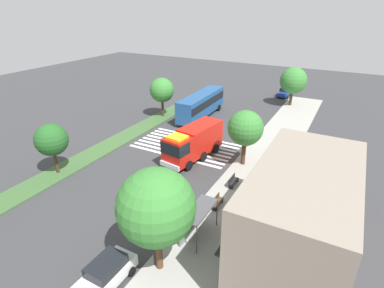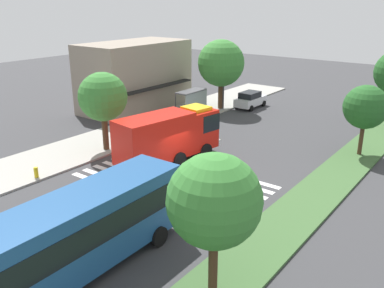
# 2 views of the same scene
# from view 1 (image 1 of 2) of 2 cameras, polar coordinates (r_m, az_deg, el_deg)

# --- Properties ---
(ground_plane) EXTENTS (120.00, 120.00, 0.00)m
(ground_plane) POSITION_cam_1_polar(r_m,az_deg,el_deg) (36.33, -2.53, -1.37)
(ground_plane) COLOR #38383A
(sidewalk) EXTENTS (60.00, 5.62, 0.14)m
(sidewalk) POSITION_cam_1_polar(r_m,az_deg,el_deg) (32.94, 12.17, -4.76)
(sidewalk) COLOR #9E9B93
(sidewalk) RESTS_ON ground_plane
(median_strip) EXTENTS (60.00, 3.00, 0.14)m
(median_strip) POSITION_cam_1_polar(r_m,az_deg,el_deg) (40.85, -12.69, 1.21)
(median_strip) COLOR #3D6033
(median_strip) RESTS_ON ground_plane
(crosswalk) EXTENTS (6.75, 12.36, 0.01)m
(crosswalk) POSITION_cam_1_polar(r_m,az_deg,el_deg) (37.70, -1.16, -0.31)
(crosswalk) COLOR silver
(crosswalk) RESTS_ON ground_plane
(fire_truck) EXTENTS (8.56, 3.82, 3.68)m
(fire_truck) POSITION_cam_1_polar(r_m,az_deg,el_deg) (33.67, 0.09, 0.37)
(fire_truck) COLOR red
(fire_truck) RESTS_ON ground_plane
(parked_car_west) EXTENTS (4.44, 2.17, 1.74)m
(parked_car_west) POSITION_cam_1_polar(r_m,az_deg,el_deg) (60.78, 17.01, 9.36)
(parked_car_west) COLOR navy
(parked_car_west) RESTS_ON ground_plane
(parked_car_mid) EXTENTS (4.22, 2.06, 1.78)m
(parked_car_mid) POSITION_cam_1_polar(r_m,az_deg,el_deg) (21.06, -15.93, -22.36)
(parked_car_mid) COLOR silver
(parked_car_mid) RESTS_ON ground_plane
(transit_bus) EXTENTS (11.54, 2.97, 3.64)m
(transit_bus) POSITION_cam_1_polar(r_m,az_deg,el_deg) (46.78, 1.72, 7.59)
(transit_bus) COLOR navy
(transit_bus) RESTS_ON ground_plane
(bus_stop_shelter) EXTENTS (3.50, 1.40, 2.46)m
(bus_stop_shelter) POSITION_cam_1_polar(r_m,az_deg,el_deg) (22.95, 0.67, -13.24)
(bus_stop_shelter) COLOR #4C4C51
(bus_stop_shelter) RESTS_ON sidewalk
(bench_near_shelter) EXTENTS (1.60, 0.50, 0.90)m
(bench_near_shelter) POSITION_cam_1_polar(r_m,az_deg,el_deg) (26.64, 4.68, -10.70)
(bench_near_shelter) COLOR #4C3823
(bench_near_shelter) RESTS_ON sidewalk
(bench_west_of_shelter) EXTENTS (1.60, 0.50, 0.90)m
(bench_west_of_shelter) POSITION_cam_1_polar(r_m,az_deg,el_deg) (29.60, 7.69, -6.87)
(bench_west_of_shelter) COLOR black
(bench_west_of_shelter) RESTS_ON sidewalk
(street_lamp) EXTENTS (0.36, 0.36, 5.46)m
(street_lamp) POSITION_cam_1_polar(r_m,az_deg,el_deg) (19.89, -7.42, -14.87)
(street_lamp) COLOR #2D2D30
(street_lamp) RESTS_ON sidewalk
(storefront_building) EXTENTS (12.00, 6.80, 7.08)m
(storefront_building) POSITION_cam_1_polar(r_m,az_deg,el_deg) (21.26, 19.52, -12.88)
(storefront_building) COLOR gray
(storefront_building) RESTS_ON ground_plane
(sidewalk_tree_far_west) EXTENTS (4.39, 4.39, 6.42)m
(sidewalk_tree_far_west) POSITION_cam_1_polar(r_m,az_deg,el_deg) (54.28, 18.45, 11.19)
(sidewalk_tree_far_west) COLOR #47301E
(sidewalk_tree_far_west) RESTS_ON sidewalk
(sidewalk_tree_west) EXTENTS (3.72, 3.72, 6.04)m
(sidewalk_tree_west) POSITION_cam_1_polar(r_m,az_deg,el_deg) (31.97, 9.98, 2.90)
(sidewalk_tree_west) COLOR #47301E
(sidewalk_tree_west) RESTS_ON sidewalk
(sidewalk_tree_center) EXTENTS (4.87, 4.87, 7.27)m
(sidewalk_tree_center) POSITION_cam_1_polar(r_m,az_deg,el_deg) (18.72, -6.72, -11.68)
(sidewalk_tree_center) COLOR #513823
(sidewalk_tree_center) RESTS_ON sidewalk
(median_tree_far_west) EXTENTS (3.66, 3.66, 5.89)m
(median_tree_far_west) POSITION_cam_1_polar(r_m,az_deg,el_deg) (46.55, -5.66, 9.99)
(median_tree_far_west) COLOR #47301E
(median_tree_far_west) RESTS_ON median_strip
(median_tree_west) EXTENTS (3.24, 3.24, 5.29)m
(median_tree_west) POSITION_cam_1_polar(r_m,az_deg,el_deg) (33.05, -24.84, 0.69)
(median_tree_west) COLOR #47301E
(median_tree_west) RESTS_ON median_strip
(fire_hydrant) EXTENTS (0.28, 0.28, 0.70)m
(fire_hydrant) POSITION_cam_1_polar(r_m,az_deg,el_deg) (39.37, 12.02, 1.02)
(fire_hydrant) COLOR gold
(fire_hydrant) RESTS_ON sidewalk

